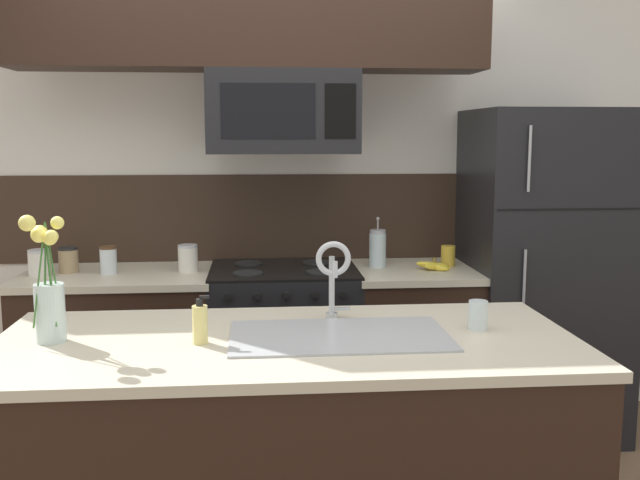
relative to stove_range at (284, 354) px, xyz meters
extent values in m
cube|color=silver|center=(0.30, 0.38, 0.84)|extent=(5.20, 0.10, 2.60)
cube|color=#332319|center=(0.00, 0.32, 0.69)|extent=(3.25, 0.01, 0.48)
cube|color=black|center=(-0.85, 0.00, -0.02)|extent=(0.94, 0.62, 0.88)
cube|color=beige|center=(-0.85, 0.00, 0.43)|extent=(0.97, 0.65, 0.03)
cube|color=black|center=(0.69, 0.00, -0.02)|extent=(0.62, 0.62, 0.88)
cube|color=beige|center=(0.69, 0.00, 0.43)|extent=(0.65, 0.65, 0.03)
cube|color=black|center=(0.00, 0.00, -0.01)|extent=(0.76, 0.62, 0.91)
cube|color=black|center=(0.00, 0.00, 0.45)|extent=(0.76, 0.62, 0.01)
cylinder|color=black|center=(-0.18, -0.14, 0.46)|extent=(0.15, 0.15, 0.01)
cylinder|color=black|center=(0.18, -0.14, 0.46)|extent=(0.15, 0.15, 0.01)
cylinder|color=black|center=(-0.18, 0.14, 0.46)|extent=(0.15, 0.15, 0.01)
cylinder|color=black|center=(0.18, 0.14, 0.46)|extent=(0.15, 0.15, 0.01)
cylinder|color=black|center=(-0.27, -0.32, 0.39)|extent=(0.03, 0.02, 0.03)
cylinder|color=black|center=(-0.14, -0.32, 0.39)|extent=(0.03, 0.02, 0.03)
cylinder|color=black|center=(0.00, -0.32, 0.39)|extent=(0.03, 0.02, 0.03)
cylinder|color=black|center=(0.14, -0.32, 0.39)|extent=(0.03, 0.02, 0.03)
cylinder|color=black|center=(0.27, -0.32, 0.39)|extent=(0.03, 0.02, 0.03)
cube|color=black|center=(0.00, -0.02, 1.26)|extent=(0.74, 0.40, 0.41)
cube|color=black|center=(-0.07, -0.22, 1.26)|extent=(0.45, 0.00, 0.26)
cube|color=black|center=(0.27, -0.22, 1.26)|extent=(0.15, 0.00, 0.26)
cube|color=black|center=(-0.16, -0.05, 1.76)|extent=(2.31, 0.34, 0.60)
cube|color=black|center=(1.39, 0.02, 0.41)|extent=(0.79, 0.72, 1.74)
cube|color=black|center=(1.39, -0.34, 0.79)|extent=(0.76, 0.00, 0.01)
cylinder|color=#99999E|center=(1.15, -0.36, 1.03)|extent=(0.01, 0.01, 0.31)
cylinder|color=#99999E|center=(1.15, -0.36, 0.27)|extent=(0.01, 0.01, 0.66)
cylinder|color=silver|center=(-1.22, -0.03, 0.51)|extent=(0.11, 0.11, 0.12)
cylinder|color=#B2B2B7|center=(-1.22, -0.03, 0.57)|extent=(0.11, 0.11, 0.01)
cylinder|color=#997F5B|center=(-1.10, 0.04, 0.51)|extent=(0.10, 0.10, 0.12)
cylinder|color=black|center=(-1.10, 0.04, 0.57)|extent=(0.10, 0.10, 0.01)
cylinder|color=silver|center=(-0.89, -0.02, 0.51)|extent=(0.08, 0.08, 0.13)
cylinder|color=#4C331E|center=(-0.89, -0.02, 0.58)|extent=(0.08, 0.08, 0.01)
cylinder|color=silver|center=(-0.49, 0.00, 0.51)|extent=(0.10, 0.10, 0.13)
cylinder|color=#B2B2B7|center=(-0.49, 0.00, 0.58)|extent=(0.10, 0.10, 0.01)
ellipsoid|color=yellow|center=(0.77, -0.07, 0.47)|extent=(0.17, 0.12, 0.06)
ellipsoid|color=yellow|center=(0.78, -0.05, 0.47)|extent=(0.18, 0.08, 0.05)
ellipsoid|color=yellow|center=(0.78, -0.07, 0.47)|extent=(0.18, 0.04, 0.07)
ellipsoid|color=yellow|center=(0.79, -0.05, 0.47)|extent=(0.18, 0.08, 0.07)
ellipsoid|color=yellow|center=(0.79, -0.07, 0.47)|extent=(0.17, 0.12, 0.05)
cylinder|color=brown|center=(0.78, -0.06, 0.50)|extent=(0.02, 0.02, 0.03)
cylinder|color=silver|center=(0.50, 0.06, 0.54)|extent=(0.09, 0.09, 0.18)
cylinder|color=#A3A3AA|center=(0.50, 0.06, 0.64)|extent=(0.08, 0.08, 0.02)
cylinder|color=#A3A3AA|center=(0.50, 0.06, 0.67)|extent=(0.01, 0.01, 0.05)
sphere|color=#A3A3AA|center=(0.50, 0.06, 0.71)|extent=(0.02, 0.02, 0.02)
cylinder|color=gold|center=(0.88, 0.05, 0.50)|extent=(0.08, 0.08, 0.11)
cube|color=black|center=(-0.03, -1.25, -0.02)|extent=(1.98, 0.87, 0.88)
cube|color=beige|center=(-0.03, -1.25, 0.43)|extent=(2.01, 0.90, 0.03)
cube|color=#ADAFB5|center=(0.15, -1.25, 0.45)|extent=(0.76, 0.44, 0.01)
cube|color=#ADAFB5|center=(-0.03, -1.25, 0.37)|extent=(0.30, 0.33, 0.15)
cube|color=#ADAFB5|center=(0.32, -1.25, 0.37)|extent=(0.30, 0.33, 0.15)
cylinder|color=#B7BABF|center=(0.15, -0.99, 0.46)|extent=(0.04, 0.04, 0.02)
cylinder|color=#B7BABF|center=(0.15, -0.99, 0.58)|extent=(0.02, 0.02, 0.22)
torus|color=#B7BABF|center=(0.15, -1.04, 0.69)|extent=(0.13, 0.02, 0.13)
cylinder|color=#B7BABF|center=(0.15, -1.10, 0.66)|extent=(0.02, 0.02, 0.06)
cube|color=#B7BABF|center=(0.18, -0.99, 0.48)|extent=(0.07, 0.01, 0.01)
cylinder|color=#DBCC75|center=(-0.33, -1.29, 0.51)|extent=(0.05, 0.05, 0.13)
cylinder|color=black|center=(-0.33, -1.29, 0.59)|extent=(0.02, 0.02, 0.02)
cube|color=black|center=(-0.31, -1.29, 0.61)|extent=(0.03, 0.01, 0.01)
cylinder|color=silver|center=(0.66, -1.20, 0.50)|extent=(0.07, 0.07, 0.11)
cylinder|color=silver|center=(-0.83, -1.22, 0.55)|extent=(0.10, 0.10, 0.20)
cylinder|color=silver|center=(-0.83, -1.22, 0.48)|extent=(0.09, 0.09, 0.06)
cylinder|color=#386B2D|center=(-0.84, -1.23, 0.66)|extent=(0.02, 0.01, 0.31)
sphere|color=#EFE066|center=(-0.85, -1.23, 0.82)|extent=(0.06, 0.06, 0.06)
cylinder|color=#386B2D|center=(-0.82, -1.22, 0.68)|extent=(0.04, 0.02, 0.34)
sphere|color=#EFE066|center=(-0.80, -1.21, 0.85)|extent=(0.04, 0.04, 0.04)
cylinder|color=#386B2D|center=(-0.84, -1.23, 0.66)|extent=(0.02, 0.02, 0.31)
sphere|color=#EFE066|center=(-0.85, -1.24, 0.82)|extent=(0.05, 0.05, 0.05)
cylinder|color=#386B2D|center=(-0.82, -1.23, 0.66)|extent=(0.02, 0.02, 0.30)
sphere|color=#EFE066|center=(-0.82, -1.24, 0.81)|extent=(0.05, 0.05, 0.05)
cylinder|color=#386B2D|center=(-0.82, -1.24, 0.66)|extent=(0.04, 0.05, 0.30)
sphere|color=#EFE066|center=(-0.80, -1.26, 0.81)|extent=(0.04, 0.04, 0.04)
cylinder|color=#386B2D|center=(-0.85, -1.25, 0.68)|extent=(0.05, 0.06, 0.35)
sphere|color=#EFE066|center=(-0.87, -1.28, 0.86)|extent=(0.05, 0.05, 0.05)
camera|label=1|loc=(-0.13, -3.64, 1.14)|focal=40.00mm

